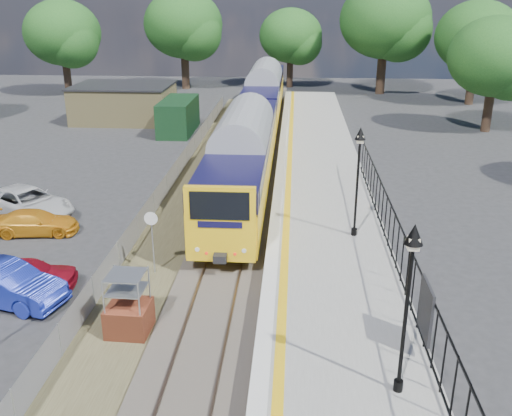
# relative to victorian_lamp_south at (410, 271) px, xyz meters

# --- Properties ---
(ground) EXTENTS (120.00, 120.00, 0.00)m
(ground) POSITION_rel_victorian_lamp_south_xyz_m (-5.50, 4.00, -4.30)
(ground) COLOR #2D2D30
(ground) RESTS_ON ground
(track_bed) EXTENTS (5.90, 80.00, 0.29)m
(track_bed) POSITION_rel_victorian_lamp_south_xyz_m (-5.97, 13.67, -4.21)
(track_bed) COLOR #473F38
(track_bed) RESTS_ON ground
(platform) EXTENTS (5.00, 70.00, 0.90)m
(platform) POSITION_rel_victorian_lamp_south_xyz_m (-1.30, 12.00, -3.85)
(platform) COLOR gray
(platform) RESTS_ON ground
(platform_edge) EXTENTS (0.90, 70.00, 0.01)m
(platform_edge) POSITION_rel_victorian_lamp_south_xyz_m (-3.36, 12.00, -3.39)
(platform_edge) COLOR silver
(platform_edge) RESTS_ON platform
(victorian_lamp_south) EXTENTS (0.44, 0.44, 4.60)m
(victorian_lamp_south) POSITION_rel_victorian_lamp_south_xyz_m (0.00, 0.00, 0.00)
(victorian_lamp_south) COLOR black
(victorian_lamp_south) RESTS_ON platform
(victorian_lamp_north) EXTENTS (0.44, 0.44, 4.60)m
(victorian_lamp_north) POSITION_rel_victorian_lamp_south_xyz_m (-0.20, 10.00, 0.00)
(victorian_lamp_north) COLOR black
(victorian_lamp_north) RESTS_ON platform
(palisade_fence) EXTENTS (0.12, 26.00, 2.00)m
(palisade_fence) POSITION_rel_victorian_lamp_south_xyz_m (1.05, 6.24, -2.46)
(palisade_fence) COLOR black
(palisade_fence) RESTS_ON platform
(wire_fence) EXTENTS (0.06, 52.00, 1.20)m
(wire_fence) POSITION_rel_victorian_lamp_south_xyz_m (-9.70, 16.00, -3.70)
(wire_fence) COLOR #999EA3
(wire_fence) RESTS_ON ground
(outbuilding) EXTENTS (10.80, 10.10, 3.12)m
(outbuilding) POSITION_rel_victorian_lamp_south_xyz_m (-16.41, 35.21, -2.78)
(outbuilding) COLOR tan
(outbuilding) RESTS_ON ground
(tree_line) EXTENTS (56.80, 43.80, 11.88)m
(tree_line) POSITION_rel_victorian_lamp_south_xyz_m (-4.10, 46.00, 2.31)
(tree_line) COLOR #332319
(tree_line) RESTS_ON ground
(train) EXTENTS (2.82, 40.83, 3.51)m
(train) POSITION_rel_victorian_lamp_south_xyz_m (-5.50, 27.90, -1.96)
(train) COLOR yellow
(train) RESTS_ON ground
(brick_plinth) EXTENTS (1.39, 1.39, 2.16)m
(brick_plinth) POSITION_rel_victorian_lamp_south_xyz_m (-8.00, 3.50, -3.26)
(brick_plinth) COLOR #974226
(brick_plinth) RESTS_ON ground
(speed_sign) EXTENTS (0.53, 0.10, 2.63)m
(speed_sign) POSITION_rel_victorian_lamp_south_xyz_m (-8.18, 7.67, -2.53)
(speed_sign) COLOR #999EA3
(speed_sign) RESTS_ON ground
(car_red) EXTENTS (3.79, 1.99, 1.23)m
(car_red) POSITION_rel_victorian_lamp_south_xyz_m (-12.59, 6.10, -3.68)
(car_red) COLOR maroon
(car_red) RESTS_ON ground
(car_blue) EXTENTS (4.72, 2.70, 1.47)m
(car_blue) POSITION_rel_victorian_lamp_south_xyz_m (-12.92, 5.10, -3.56)
(car_blue) COLOR #1B2AA2
(car_blue) RESTS_ON ground
(car_yellow) EXTENTS (3.99, 2.01, 1.11)m
(car_yellow) POSITION_rel_victorian_lamp_south_xyz_m (-14.56, 11.26, -3.74)
(car_yellow) COLOR orange
(car_yellow) RESTS_ON ground
(car_white) EXTENTS (5.66, 4.61, 1.43)m
(car_white) POSITION_rel_victorian_lamp_south_xyz_m (-15.88, 13.36, -3.58)
(car_white) COLOR silver
(car_white) RESTS_ON ground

